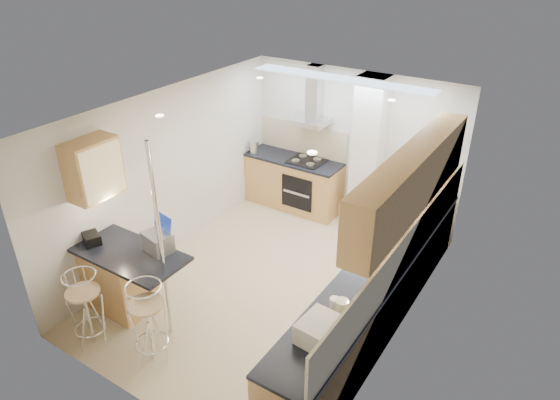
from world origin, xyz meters
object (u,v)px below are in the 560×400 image
Objects in this scene: bar_stool_near at (87,309)px; bread_bin at (319,330)px; laptop at (158,242)px; bar_stool_end at (149,323)px; microwave at (401,223)px.

bar_stool_near is 2.42× the size of bread_bin.
laptop reaches higher than bar_stool_end.
bread_bin is at bearing 6.32° from laptop.
bar_stool_near is at bearing 113.97° from microwave.
bread_bin reaches higher than bar_stool_near.
bar_stool_near is 2.81m from bread_bin.
bar_stool_near is (-0.35, -0.88, -0.56)m from laptop.
laptop is at bearing 107.41° from microwave.
microwave is 0.60× the size of bar_stool_near.
bar_stool_near is at bearing -162.02° from bread_bin.
laptop is 0.33× the size of bar_stool_end.
bar_stool_end is at bearing -162.61° from bread_bin.
laptop is at bearing 178.63° from bread_bin.
microwave is 1.71× the size of laptop.
microwave is 3.03m from laptop.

